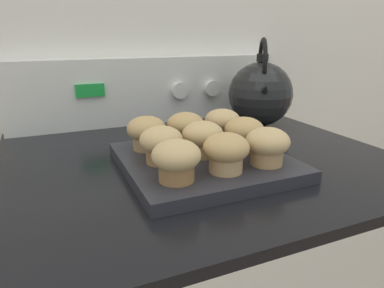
% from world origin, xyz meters
% --- Properties ---
extents(wall_back, '(8.00, 0.05, 2.40)m').
position_xyz_m(wall_back, '(0.00, 0.72, 1.20)').
color(wall_back, silver).
rests_on(wall_back, ground_plane).
extents(control_panel, '(0.76, 0.07, 0.18)m').
position_xyz_m(control_panel, '(0.00, 0.67, 0.98)').
color(control_panel, silver).
rests_on(control_panel, stove_range).
extents(muffin_pan, '(0.30, 0.30, 0.02)m').
position_xyz_m(muffin_pan, '(-0.02, 0.29, 0.91)').
color(muffin_pan, '#28282D').
rests_on(muffin_pan, stove_range).
extents(muffin_r0_c0, '(0.08, 0.08, 0.07)m').
position_xyz_m(muffin_r0_c0, '(-0.10, 0.20, 0.95)').
color(muffin_r0_c0, olive).
rests_on(muffin_r0_c0, muffin_pan).
extents(muffin_r0_c1, '(0.08, 0.08, 0.07)m').
position_xyz_m(muffin_r0_c1, '(-0.02, 0.20, 0.95)').
color(muffin_r0_c1, tan).
rests_on(muffin_r0_c1, muffin_pan).
extents(muffin_r0_c2, '(0.08, 0.08, 0.07)m').
position_xyz_m(muffin_r0_c2, '(0.06, 0.20, 0.95)').
color(muffin_r0_c2, tan).
rests_on(muffin_r0_c2, muffin_pan).
extents(muffin_r1_c0, '(0.08, 0.08, 0.07)m').
position_xyz_m(muffin_r1_c0, '(-0.10, 0.28, 0.95)').
color(muffin_r1_c0, olive).
rests_on(muffin_r1_c0, muffin_pan).
extents(muffin_r1_c1, '(0.08, 0.08, 0.07)m').
position_xyz_m(muffin_r1_c1, '(-0.02, 0.29, 0.95)').
color(muffin_r1_c1, tan).
rests_on(muffin_r1_c1, muffin_pan).
extents(muffin_r1_c2, '(0.08, 0.08, 0.07)m').
position_xyz_m(muffin_r1_c2, '(0.07, 0.28, 0.95)').
color(muffin_r1_c2, olive).
rests_on(muffin_r1_c2, muffin_pan).
extents(muffin_r2_c0, '(0.08, 0.08, 0.07)m').
position_xyz_m(muffin_r2_c0, '(-0.10, 0.37, 0.95)').
color(muffin_r2_c0, '#A37A4C').
rests_on(muffin_r2_c0, muffin_pan).
extents(muffin_r2_c1, '(0.08, 0.08, 0.07)m').
position_xyz_m(muffin_r2_c1, '(-0.02, 0.37, 0.95)').
color(muffin_r2_c1, tan).
rests_on(muffin_r2_c1, muffin_pan).
extents(muffin_r2_c2, '(0.08, 0.08, 0.07)m').
position_xyz_m(muffin_r2_c2, '(0.07, 0.37, 0.95)').
color(muffin_r2_c2, '#A37A4C').
rests_on(muffin_r2_c2, muffin_pan).
extents(tea_kettle, '(0.17, 0.20, 0.23)m').
position_xyz_m(tea_kettle, '(0.25, 0.50, 0.98)').
color(tea_kettle, black).
rests_on(tea_kettle, stove_range).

